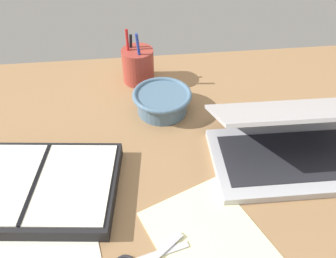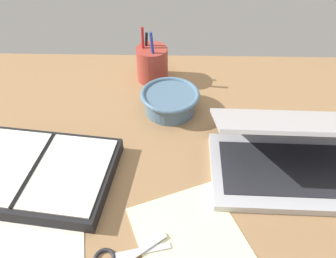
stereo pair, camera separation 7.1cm
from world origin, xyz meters
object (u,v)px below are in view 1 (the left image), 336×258
object	(u,v)px
bowl	(163,101)
planner	(38,187)
pen_cup	(138,65)
laptop	(293,143)

from	to	relation	value
bowl	planner	xyz separation A→B (cm)	(-27.88, -23.58, -1.49)
bowl	planner	world-z (taller)	bowl
bowl	pen_cup	xyz separation A→B (cm)	(-5.80, 14.95, 1.84)
laptop	pen_cup	world-z (taller)	same
pen_cup	planner	distance (cm)	44.54
pen_cup	planner	world-z (taller)	pen_cup
laptop	pen_cup	bearing A→B (deg)	134.10
laptop	pen_cup	distance (cm)	47.48
pen_cup	planner	bearing A→B (deg)	-119.83
pen_cup	planner	size ratio (longest dim) A/B	0.47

